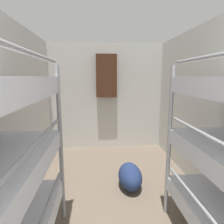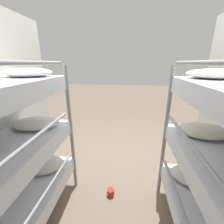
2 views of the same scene
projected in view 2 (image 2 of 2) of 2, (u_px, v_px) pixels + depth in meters
name	position (u px, v px, depth m)	size (l,w,h in m)	color
ground_plane	(119.00, 163.00, 2.72)	(20.00, 20.00, 0.00)	#6B5B4C
tin_can	(111.00, 193.00, 2.04)	(0.10, 0.10, 0.10)	#AD231E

